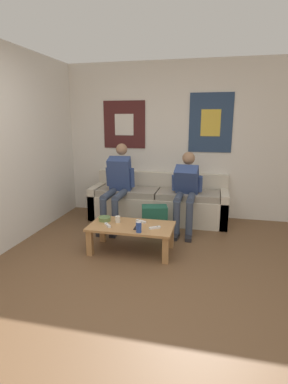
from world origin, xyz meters
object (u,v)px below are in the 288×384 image
at_px(ceramic_bowl, 105,218).
at_px(pillar_candle, 118,219).
at_px(couch, 158,203).
at_px(drink_can_blue, 139,227).
at_px(coffee_table, 131,230).
at_px(person_seated_adult, 118,182).
at_px(backpack, 155,221).
at_px(game_controller_near_left, 155,228).
at_px(game_controller_near_right, 108,225).
at_px(game_controller_far_center, 141,221).
at_px(cell_phone, 137,228).
at_px(person_seated_teen, 186,188).

height_order(ceramic_bowl, pillar_candle, pillar_candle).
xyz_separation_m(couch, drink_can_blue, (0.04, -1.52, 0.13)).
bearing_deg(coffee_table, person_seated_adult, 116.77).
bearing_deg(backpack, person_seated_adult, 152.05).
bearing_deg(couch, drink_can_blue, -88.37).
bearing_deg(game_controller_near_left, pillar_candle, 167.78).
relative_size(ceramic_bowl, game_controller_near_right, 1.22).
relative_size(game_controller_far_center, cell_phone, 1.06).
distance_m(coffee_table, game_controller_far_center, 0.18).
height_order(couch, ceramic_bowl, couch).
height_order(couch, game_controller_near_right, couch).
height_order(pillar_candle, drink_can_blue, drink_can_blue).
bearing_deg(ceramic_bowl, game_controller_near_left, -11.02).
height_order(person_seated_teen, backpack, person_seated_teen).
relative_size(drink_can_blue, cell_phone, 0.91).
bearing_deg(drink_can_blue, person_seated_adult, 118.36).
xyz_separation_m(person_seated_teen, game_controller_near_left, (-0.27, -1.05, -0.27)).
xyz_separation_m(ceramic_bowl, game_controller_near_right, (0.10, -0.18, -0.02)).
xyz_separation_m(coffee_table, drink_can_blue, (0.15, -0.21, 0.12)).
relative_size(person_seated_adult, game_controller_near_right, 9.50).
relative_size(backpack, cell_phone, 3.16).
distance_m(coffee_table, ceramic_bowl, 0.40).
relative_size(game_controller_near_left, cell_phone, 1.02).
height_order(person_seated_adult, ceramic_bowl, person_seated_adult).
bearing_deg(person_seated_adult, coffee_table, -63.23).
height_order(ceramic_bowl, game_controller_near_left, ceramic_bowl).
relative_size(ceramic_bowl, cell_phone, 1.18).
xyz_separation_m(backpack, game_controller_near_right, (-0.45, -0.70, 0.16)).
relative_size(couch, game_controller_near_left, 15.86).
bearing_deg(person_seated_adult, drink_can_blue, -61.64).
height_order(ceramic_bowl, cell_phone, ceramic_bowl).
relative_size(coffee_table, person_seated_teen, 0.92).
bearing_deg(game_controller_near_left, coffee_table, 170.23).
bearing_deg(couch, person_seated_adult, -148.49).
relative_size(backpack, game_controller_near_right, 3.26).
relative_size(person_seated_adult, backpack, 2.92).
bearing_deg(coffee_table, person_seated_teen, 59.92).
height_order(backpack, drink_can_blue, drink_can_blue).
bearing_deg(coffee_table, game_controller_near_left, -9.77).
relative_size(person_seated_adult, game_controller_near_left, 8.98).
height_order(coffee_table, game_controller_near_right, game_controller_near_right).
bearing_deg(couch, ceramic_bowl, -111.59).
xyz_separation_m(couch, backpack, (0.07, -0.71, -0.07)).
xyz_separation_m(coffee_table, game_controller_near_right, (-0.28, -0.10, 0.07)).
height_order(drink_can_blue, cell_phone, drink_can_blue).
height_order(pillar_candle, game_controller_near_left, pillar_candle).
distance_m(person_seated_adult, cell_phone, 1.23).
bearing_deg(game_controller_far_center, coffee_table, -124.80).
bearing_deg(ceramic_bowl, coffee_table, -12.03).
relative_size(game_controller_near_right, game_controller_far_center, 0.91).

